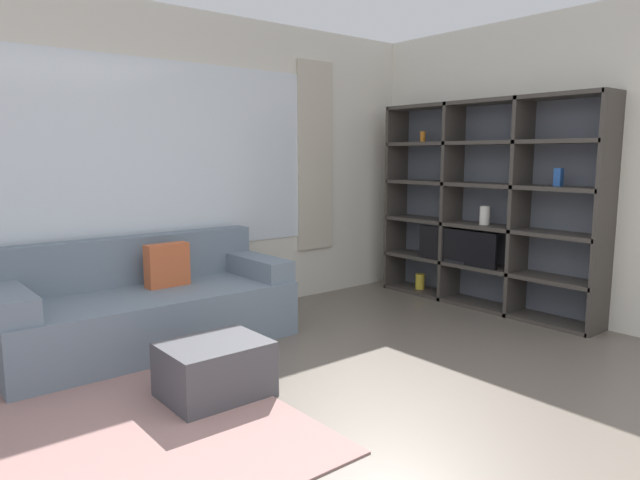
{
  "coord_description": "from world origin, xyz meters",
  "views": [
    {
      "loc": [
        -1.93,
        -1.46,
        1.47
      ],
      "look_at": [
        0.69,
        1.73,
        0.85
      ],
      "focal_mm": 32.0,
      "sensor_mm": 36.0,
      "label": 1
    }
  ],
  "objects": [
    {
      "name": "area_rug",
      "position": [
        -1.12,
        1.59,
        0.01
      ],
      "size": [
        2.12,
        2.35,
        0.01
      ],
      "primitive_type": "cube",
      "color": "gray",
      "rests_on": "ground_plane"
    },
    {
      "name": "ottoman",
      "position": [
        -0.33,
        1.5,
        0.17
      ],
      "size": [
        0.61,
        0.48,
        0.35
      ],
      "color": "#47474C",
      "rests_on": "ground_plane"
    },
    {
      "name": "shelving_unit",
      "position": [
        2.76,
        1.75,
        0.97
      ],
      "size": [
        0.35,
        2.31,
        1.98
      ],
      "color": "#515660",
      "rests_on": "ground_plane"
    },
    {
      "name": "couch_main",
      "position": [
        -0.26,
        2.67,
        0.3
      ],
      "size": [
        2.16,
        0.91,
        0.82
      ],
      "color": "slate",
      "rests_on": "ground_plane"
    },
    {
      "name": "wall_back",
      "position": [
        0.0,
        3.17,
        1.36
      ],
      "size": [
        7.0,
        0.11,
        2.7
      ],
      "color": "silver",
      "rests_on": "ground_plane"
    },
    {
      "name": "wall_right",
      "position": [
        2.93,
        1.57,
        1.35
      ],
      "size": [
        0.07,
        4.34,
        2.7
      ],
      "primitive_type": "cube",
      "color": "silver",
      "rests_on": "ground_plane"
    }
  ]
}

